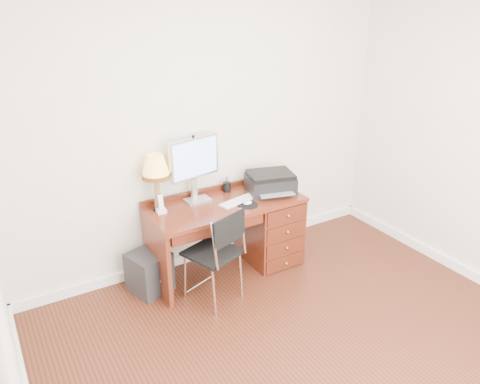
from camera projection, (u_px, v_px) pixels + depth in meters
ground at (314, 353)px, 3.66m from camera, size 4.00×4.00×0.00m
room_shell at (269, 305)px, 4.14m from camera, size 4.00×4.00×4.00m
desk at (254, 225)px, 4.76m from camera, size 1.50×0.67×0.75m
monitor at (195, 161)px, 4.37m from camera, size 0.54×0.22×0.62m
keyboard at (239, 201)px, 4.48m from camera, size 0.43×0.21×0.02m
mouse_pad at (248, 204)px, 4.41m from camera, size 0.20×0.20×0.04m
printer at (270, 182)px, 4.67m from camera, size 0.53×0.46×0.20m
leg_lamp at (156, 170)px, 4.17m from camera, size 0.26×0.26×0.53m
phone at (161, 208)px, 4.24m from camera, size 0.09×0.09×0.18m
pen_cup at (227, 187)px, 4.69m from camera, size 0.08×0.08×0.10m
chair at (216, 249)px, 4.07m from camera, size 0.54×0.54×0.90m
equipment_box at (149, 272)px, 4.36m from camera, size 0.42×0.42×0.39m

